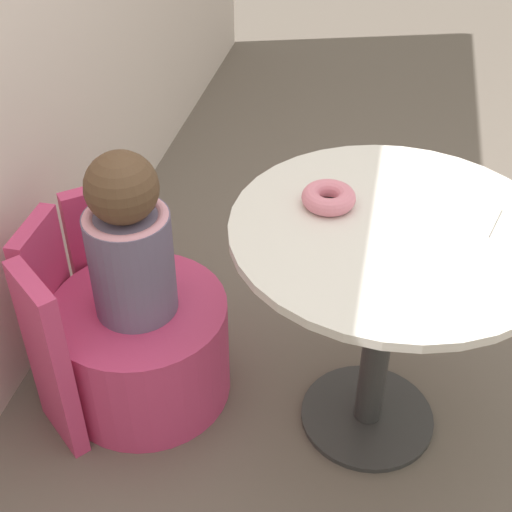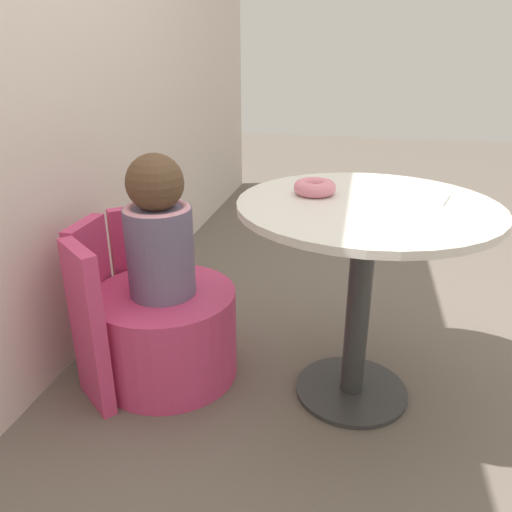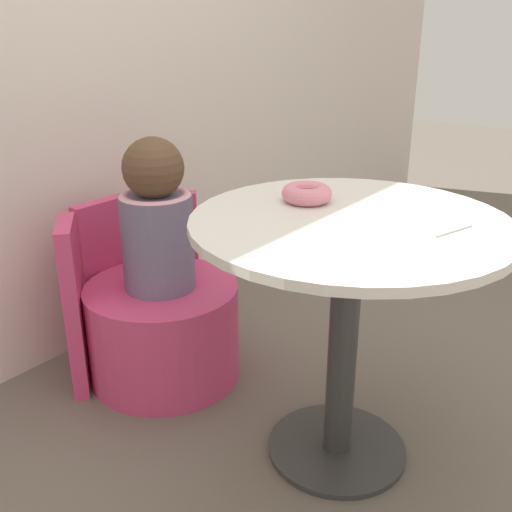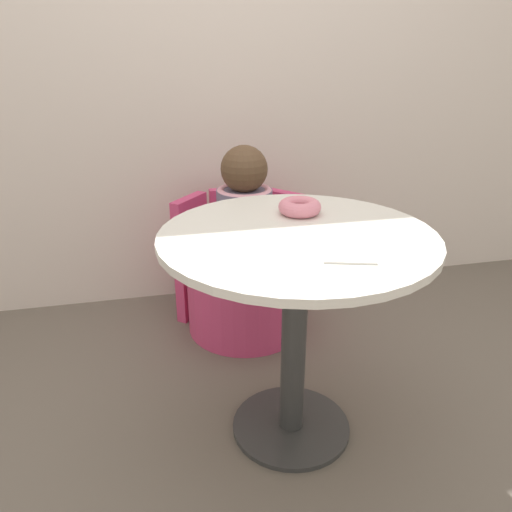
# 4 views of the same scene
# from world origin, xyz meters

# --- Properties ---
(ground_plane) EXTENTS (12.00, 12.00, 0.00)m
(ground_plane) POSITION_xyz_m (0.00, 0.00, 0.00)
(ground_plane) COLOR #665B51
(back_wall) EXTENTS (6.00, 0.06, 2.40)m
(back_wall) POSITION_xyz_m (0.00, 1.13, 1.20)
(back_wall) COLOR silver
(back_wall) RESTS_ON ground_plane
(round_table) EXTENTS (0.83, 0.83, 0.73)m
(round_table) POSITION_xyz_m (0.06, -0.02, 0.57)
(round_table) COLOR #333333
(round_table) RESTS_ON ground_plane
(tub_chair) EXTENTS (0.53, 0.53, 0.35)m
(tub_chair) POSITION_xyz_m (0.04, 0.69, 0.17)
(tub_chair) COLOR #D13D70
(tub_chair) RESTS_ON ground_plane
(booth_backrest) EXTENTS (0.63, 0.23, 0.60)m
(booth_backrest) POSITION_xyz_m (0.04, 0.91, 0.30)
(booth_backrest) COLOR #D13D70
(booth_backrest) RESTS_ON ground_plane
(child_figure) EXTENTS (0.24, 0.24, 0.51)m
(child_figure) POSITION_xyz_m (0.04, 0.69, 0.59)
(child_figure) COLOR slate
(child_figure) RESTS_ON tub_chair
(donut) EXTENTS (0.14, 0.14, 0.05)m
(donut) POSITION_xyz_m (0.12, 0.15, 0.76)
(donut) COLOR pink
(donut) RESTS_ON round_table
(paper_napkin) EXTENTS (0.17, 0.17, 0.01)m
(paper_napkin) POSITION_xyz_m (0.14, -0.20, 0.74)
(paper_napkin) COLOR white
(paper_napkin) RESTS_ON round_table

